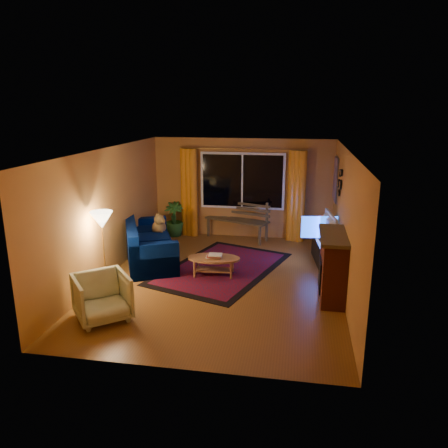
% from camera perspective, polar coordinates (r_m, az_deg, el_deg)
% --- Properties ---
extents(floor, '(4.50, 6.00, 0.02)m').
position_cam_1_polar(floor, '(8.54, -0.35, -7.40)').
color(floor, brown).
rests_on(floor, ground).
extents(ceiling, '(4.50, 6.00, 0.02)m').
position_cam_1_polar(ceiling, '(7.92, -0.38, 9.67)').
color(ceiling, white).
rests_on(ceiling, ground).
extents(wall_back, '(4.50, 0.02, 2.50)m').
position_cam_1_polar(wall_back, '(11.04, 2.43, 4.66)').
color(wall_back, '#C0803B').
rests_on(wall_back, ground).
extents(wall_left, '(0.02, 6.00, 2.50)m').
position_cam_1_polar(wall_left, '(8.81, -14.98, 1.41)').
color(wall_left, '#C0803B').
rests_on(wall_left, ground).
extents(wall_right, '(0.02, 6.00, 2.50)m').
position_cam_1_polar(wall_right, '(8.06, 15.65, 0.09)').
color(wall_right, '#C0803B').
rests_on(wall_right, ground).
extents(window, '(2.00, 0.02, 1.30)m').
position_cam_1_polar(window, '(10.94, 2.39, 5.63)').
color(window, black).
rests_on(window, wall_back).
extents(curtain_rod, '(3.20, 0.03, 0.03)m').
position_cam_1_polar(curtain_rod, '(10.79, 2.41, 9.78)').
color(curtain_rod, '#BF8C3F').
rests_on(curtain_rod, wall_back).
extents(curtain_left, '(0.36, 0.36, 2.24)m').
position_cam_1_polar(curtain_left, '(11.20, -4.55, 4.09)').
color(curtain_left, orange).
rests_on(curtain_left, ground).
extents(curtain_right, '(0.36, 0.36, 2.24)m').
position_cam_1_polar(curtain_right, '(10.85, 9.43, 3.58)').
color(curtain_right, orange).
rests_on(curtain_right, ground).
extents(bench, '(1.70, 1.02, 0.49)m').
position_cam_1_polar(bench, '(11.04, 1.68, -0.70)').
color(bench, '#433926').
rests_on(bench, ground).
extents(potted_plant, '(0.54, 0.54, 0.88)m').
position_cam_1_polar(potted_plant, '(11.33, -6.55, 0.63)').
color(potted_plant, '#235B1E').
rests_on(potted_plant, ground).
extents(sofa, '(1.79, 2.43, 0.90)m').
position_cam_1_polar(sofa, '(9.53, -9.68, -2.24)').
color(sofa, '#000D3F').
rests_on(sofa, ground).
extents(dog, '(0.43, 0.50, 0.46)m').
position_cam_1_polar(dog, '(9.90, -8.51, -0.16)').
color(dog, olive).
rests_on(dog, sofa).
extents(armchair, '(1.08, 1.08, 0.81)m').
position_cam_1_polar(armchair, '(7.18, -15.66, -8.94)').
color(armchair, beige).
rests_on(armchair, ground).
extents(floor_lamp, '(0.25, 0.25, 1.48)m').
position_cam_1_polar(floor_lamp, '(8.15, -15.40, -3.50)').
color(floor_lamp, '#BF8C3F').
rests_on(floor_lamp, ground).
extents(rug, '(2.83, 3.55, 0.02)m').
position_cam_1_polar(rug, '(9.11, -0.30, -5.79)').
color(rug, maroon).
rests_on(rug, ground).
extents(coffee_table, '(1.11, 1.11, 0.38)m').
position_cam_1_polar(coffee_table, '(8.70, -1.33, -5.55)').
color(coffee_table, '#A66F43').
rests_on(coffee_table, ground).
extents(tv_console, '(0.51, 1.16, 0.47)m').
position_cam_1_polar(tv_console, '(9.69, 12.93, -3.47)').
color(tv_console, black).
rests_on(tv_console, ground).
extents(television, '(0.29, 1.05, 0.60)m').
position_cam_1_polar(television, '(9.53, 13.12, -0.43)').
color(television, black).
rests_on(television, tv_console).
extents(fireplace, '(0.40, 1.20, 1.10)m').
position_cam_1_polar(fireplace, '(7.87, 14.03, -5.52)').
color(fireplace, maroon).
rests_on(fireplace, ground).
extents(mirror_cluster, '(0.06, 0.60, 0.56)m').
position_cam_1_polar(mirror_cluster, '(9.21, 14.85, 5.50)').
color(mirror_cluster, black).
rests_on(mirror_cluster, wall_right).
extents(painting, '(0.04, 0.76, 0.96)m').
position_cam_1_polar(painting, '(10.36, 14.35, 5.74)').
color(painting, '#C86C2F').
rests_on(painting, wall_right).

